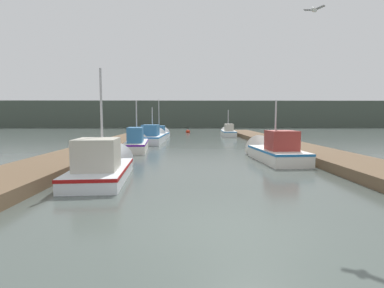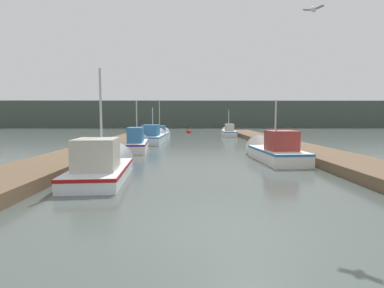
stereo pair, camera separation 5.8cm
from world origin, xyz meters
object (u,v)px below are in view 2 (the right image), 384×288
object	(u,v)px
fishing_boat_5	(228,132)
mooring_piling_0	(232,129)
fishing_boat_2	(137,142)
fishing_boat_3	(153,137)
seagull_lead	(313,9)
fishing_boat_1	(273,151)
fishing_boat_4	(160,134)
fishing_boat_0	(104,165)
mooring_piling_2	(230,129)
mooring_piling_1	(143,133)
channel_buoy	(189,132)

from	to	relation	value
fishing_boat_5	mooring_piling_0	xyz separation A→B (m)	(1.14, 5.11, 0.12)
fishing_boat_2	fishing_boat_3	bearing A→B (deg)	80.68
mooring_piling_0	seagull_lead	size ratio (longest dim) A/B	2.26
fishing_boat_1	fishing_boat_4	bearing A→B (deg)	110.87
fishing_boat_1	fishing_boat_5	distance (m)	19.58
fishing_boat_0	fishing_boat_1	bearing A→B (deg)	24.54
fishing_boat_1	seagull_lead	size ratio (longest dim) A/B	10.57
fishing_boat_2	seagull_lead	bearing A→B (deg)	-64.30
mooring_piling_0	mooring_piling_2	size ratio (longest dim) A/B	1.08
mooring_piling_1	channel_buoy	size ratio (longest dim) A/B	1.06
mooring_piling_2	seagull_lead	world-z (taller)	seagull_lead
fishing_boat_5	mooring_piling_1	distance (m)	10.32
channel_buoy	fishing_boat_4	bearing A→B (deg)	-105.83
fishing_boat_5	fishing_boat_0	bearing A→B (deg)	-105.09
fishing_boat_5	mooring_piling_1	world-z (taller)	fishing_boat_5
fishing_boat_1	channel_buoy	world-z (taller)	fishing_boat_1
fishing_boat_4	mooring_piling_0	distance (m)	12.42
mooring_piling_1	fishing_boat_1	bearing A→B (deg)	-58.99
channel_buoy	fishing_boat_1	bearing A→B (deg)	-80.44
fishing_boat_5	channel_buoy	world-z (taller)	fishing_boat_5
fishing_boat_4	channel_buoy	xyz separation A→B (m)	(2.88, 10.17, -0.25)
fishing_boat_1	fishing_boat_4	xyz separation A→B (m)	(-7.26, 15.79, -0.04)
fishing_boat_2	mooring_piling_2	bearing A→B (deg)	61.01
mooring_piling_0	mooring_piling_2	bearing A→B (deg)	104.34
mooring_piling_2	fishing_boat_2	bearing A→B (deg)	-113.67
seagull_lead	fishing_boat_4	bearing A→B (deg)	146.11
channel_buoy	fishing_boat_0	bearing A→B (deg)	-95.62
fishing_boat_2	seagull_lead	distance (m)	14.10
fishing_boat_1	fishing_boat_2	size ratio (longest dim) A/B	0.87
mooring_piling_0	fishing_boat_3	bearing A→B (deg)	-121.54
fishing_boat_5	mooring_piling_2	size ratio (longest dim) A/B	6.19
fishing_boat_1	fishing_boat_5	size ratio (longest dim) A/B	0.82
fishing_boat_4	channel_buoy	size ratio (longest dim) A/B	5.31
fishing_boat_1	seagull_lead	xyz separation A→B (m)	(-0.84, -6.52, 4.62)
fishing_boat_1	mooring_piling_0	xyz separation A→B (m)	(1.40, 24.70, 0.11)
fishing_boat_4	seagull_lead	xyz separation A→B (m)	(6.42, -22.31, 4.67)
fishing_boat_2	mooring_piling_1	world-z (taller)	fishing_boat_2
fishing_boat_3	mooring_piling_2	distance (m)	17.10
fishing_boat_5	fishing_boat_1	bearing A→B (deg)	-88.09
fishing_boat_1	fishing_boat_2	bearing A→B (deg)	143.74
fishing_boat_1	mooring_piling_0	bearing A→B (deg)	82.95
fishing_boat_1	channel_buoy	xyz separation A→B (m)	(-4.37, 25.96, -0.30)
fishing_boat_0	seagull_lead	world-z (taller)	seagull_lead
mooring_piling_1	seagull_lead	xyz separation A→B (m)	(7.95, -21.14, 4.51)
mooring_piling_0	fishing_boat_2	bearing A→B (deg)	-114.69
fishing_boat_4	fishing_boat_2	bearing A→B (deg)	-89.46
mooring_piling_0	channel_buoy	size ratio (longest dim) A/B	1.05
fishing_boat_0	mooring_piling_1	size ratio (longest dim) A/B	4.65
fishing_boat_0	mooring_piling_2	xyz separation A→B (m)	(8.57, 29.43, 0.11)
fishing_boat_3	mooring_piling_1	world-z (taller)	fishing_boat_3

